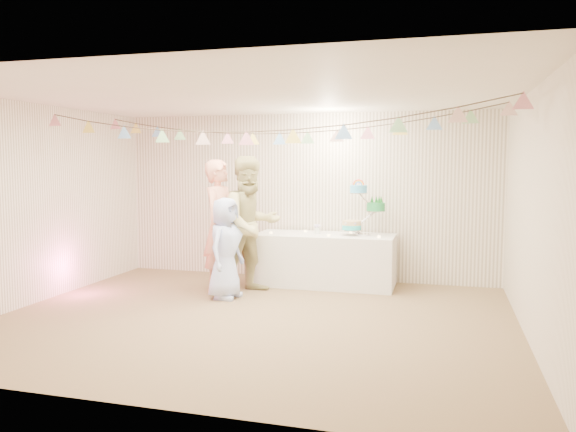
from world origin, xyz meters
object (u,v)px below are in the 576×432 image
(table, at_px, (325,260))
(person_adult_a, at_px, (221,225))
(cake_stand, at_px, (363,211))
(person_adult_b, at_px, (251,225))
(person_child, at_px, (225,248))

(table, height_order, person_adult_a, person_adult_a)
(cake_stand, bearing_deg, person_adult_b, -152.06)
(cake_stand, relative_size, person_adult_b, 0.40)
(table, bearing_deg, cake_stand, 5.19)
(table, relative_size, person_adult_a, 1.10)
(person_adult_a, height_order, person_adult_b, person_adult_b)
(table, distance_m, person_adult_b, 1.30)
(cake_stand, distance_m, person_adult_a, 2.09)
(person_adult_b, bearing_deg, table, -12.12)
(person_child, bearing_deg, person_adult_a, 37.41)
(person_adult_b, bearing_deg, cake_stand, -22.64)
(cake_stand, distance_m, person_child, 2.12)
(cake_stand, height_order, person_adult_b, person_adult_b)
(person_adult_b, xyz_separation_m, person_child, (-0.22, -0.43, -0.28))
(cake_stand, relative_size, person_child, 0.56)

